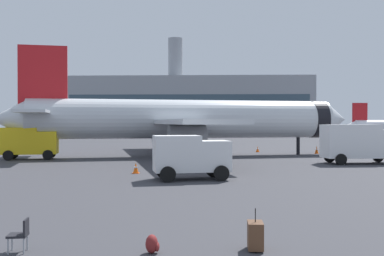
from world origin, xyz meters
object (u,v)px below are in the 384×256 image
airplane_at_gate (183,119)px  safety_cone_near (258,149)px  rolling_suitcase (255,235)px  safety_cone_mid (136,168)px  gate_chair (21,233)px  cargo_van (190,155)px  safety_cone_far (317,150)px  traveller_backpack (152,244)px  fuel_truck (359,142)px  service_truck (29,142)px

airplane_at_gate → safety_cone_near: (8.05, 7.14, -3.34)m
rolling_suitcase → safety_cone_mid: bearing=108.7°
safety_cone_near → gate_chair: gate_chair is taller
safety_cone_near → safety_cone_mid: bearing=-114.6°
cargo_van → safety_cone_far: cargo_van is taller
traveller_backpack → cargo_van: bearing=88.8°
safety_cone_near → safety_cone_mid: size_ratio=0.90×
fuel_truck → traveller_backpack: bearing=-117.3°
cargo_van → fuel_truck: bearing=39.8°
cargo_van → safety_cone_mid: (-3.74, 3.18, -1.10)m
cargo_van → rolling_suitcase: 15.09m
safety_cone_mid → traveller_backpack: 18.77m
fuel_truck → cargo_van: 17.33m
airplane_at_gate → gate_chair: bearing=-93.7°
service_truck → cargo_van: service_truck is taller
rolling_suitcase → airplane_at_gate: bearing=96.6°
airplane_at_gate → fuel_truck: bearing=-26.6°
safety_cone_near → traveller_backpack: 41.49m
cargo_van → rolling_suitcase: bearing=-81.0°
gate_chair → service_truck: bearing=111.4°
service_truck → safety_cone_far: bearing=17.7°
traveller_backpack → gate_chair: bearing=-179.3°
airplane_at_gate → safety_cone_mid: size_ratio=49.35×
service_truck → cargo_van: bearing=-43.1°
fuel_truck → safety_cone_far: size_ratio=7.48×
gate_chair → cargo_van: bearing=76.3°
safety_cone_far → traveller_backpack: size_ratio=1.73×
service_truck → cargo_van: (15.31, -14.33, -0.16)m
airplane_at_gate → gate_chair: 34.03m
service_truck → traveller_backpack: bearing=-63.1°
fuel_truck → cargo_van: size_ratio=1.31×
traveller_backpack → safety_cone_mid: bearing=100.5°
safety_cone_far → traveller_backpack: (-12.95, -38.51, -0.18)m
service_truck → traveller_backpack: (15.00, -29.60, -1.37)m
cargo_van → traveller_backpack: 15.32m
traveller_backpack → rolling_suitcase: bearing=8.5°
safety_cone_near → cargo_van: bearing=-104.3°
airplane_at_gate → rolling_suitcase: 33.75m
safety_cone_mid → rolling_suitcase: bearing=-71.3°
rolling_suitcase → safety_cone_near: bearing=84.1°
service_truck → fuel_truck: (28.63, -3.25, 0.16)m
safety_cone_mid → rolling_suitcase: size_ratio=0.65×
fuel_truck → safety_cone_near: size_ratio=9.60×
safety_cone_near → traveller_backpack: bearing=-99.5°
safety_cone_far → gate_chair: (-16.36, -38.55, 0.09)m
safety_cone_mid → airplane_at_gate: bearing=81.7°
safety_cone_near → safety_cone_mid: safety_cone_mid is taller
fuel_truck → safety_cone_far: fuel_truck is taller
airplane_at_gate → rolling_suitcase: size_ratio=32.14×
cargo_van → gate_chair: cargo_van is taller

